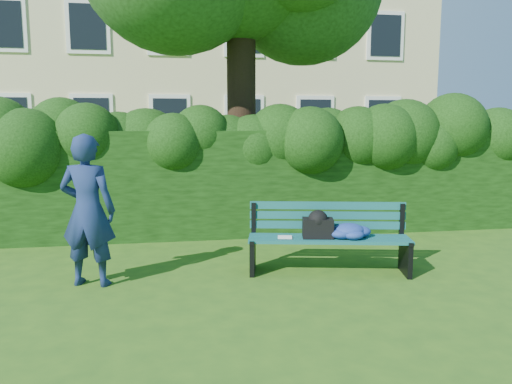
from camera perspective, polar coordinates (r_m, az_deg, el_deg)
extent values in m
plane|color=#2D5918|center=(6.76, 0.86, -8.71)|extent=(80.00, 80.00, 0.00)
cube|color=beige|center=(20.79, -6.55, 19.25)|extent=(16.00, 8.00, 12.00)
cube|color=white|center=(17.04, -26.29, 7.41)|extent=(1.30, 0.08, 1.60)
cube|color=black|center=(17.00, -26.33, 7.41)|extent=(1.05, 0.04, 1.35)
cube|color=white|center=(16.52, -18.22, 7.85)|extent=(1.30, 0.08, 1.60)
cube|color=black|center=(16.48, -18.24, 7.85)|extent=(1.05, 0.04, 1.35)
cube|color=white|center=(16.34, -9.79, 8.13)|extent=(1.30, 0.08, 1.60)
cube|color=black|center=(16.30, -9.79, 8.13)|extent=(1.05, 0.04, 1.35)
cube|color=white|center=(16.52, -1.35, 8.24)|extent=(1.30, 0.08, 1.60)
cube|color=black|center=(16.48, -1.33, 8.24)|extent=(1.05, 0.04, 1.35)
cube|color=white|center=(17.03, 6.75, 8.19)|extent=(1.30, 0.08, 1.60)
cube|color=black|center=(16.99, 6.79, 8.19)|extent=(1.05, 0.04, 1.35)
cube|color=white|center=(17.85, 14.24, 7.99)|extent=(1.30, 0.08, 1.60)
cube|color=black|center=(17.81, 14.29, 7.99)|extent=(1.05, 0.04, 1.35)
cube|color=white|center=(17.27, -26.90, 16.72)|extent=(1.30, 0.08, 1.60)
cube|color=black|center=(17.24, -26.94, 16.74)|extent=(1.05, 0.04, 1.35)
cube|color=white|center=(16.76, -18.66, 17.45)|extent=(1.30, 0.08, 1.60)
cube|color=black|center=(16.73, -18.69, 17.47)|extent=(1.05, 0.04, 1.35)
cube|color=white|center=(16.59, -10.04, 17.85)|extent=(1.30, 0.08, 1.60)
cube|color=black|center=(16.55, -10.04, 17.87)|extent=(1.05, 0.04, 1.35)
cube|color=white|center=(16.76, -1.38, 17.86)|extent=(1.30, 0.08, 1.60)
cube|color=black|center=(16.72, -1.36, 17.88)|extent=(1.05, 0.04, 1.35)
cube|color=white|center=(17.26, 6.91, 17.52)|extent=(1.30, 0.08, 1.60)
cube|color=black|center=(17.23, 6.95, 17.54)|extent=(1.05, 0.04, 1.35)
cube|color=white|center=(18.08, 14.56, 16.89)|extent=(1.30, 0.08, 1.60)
cube|color=black|center=(18.04, 14.61, 16.91)|extent=(1.05, 0.04, 1.35)
cube|color=black|center=(8.71, -1.76, 1.13)|extent=(10.00, 1.00, 1.80)
cylinder|color=black|center=(9.65, -1.69, 11.38)|extent=(0.54, 0.54, 5.02)
cube|color=#0E454A|center=(6.35, 8.52, -5.71)|extent=(2.05, 0.53, 0.04)
cube|color=#0E454A|center=(6.46, 8.40, -5.46)|extent=(2.05, 0.53, 0.04)
cube|color=#0E454A|center=(6.58, 8.29, -5.21)|extent=(2.05, 0.53, 0.04)
cube|color=#0E454A|center=(6.69, 8.19, -4.98)|extent=(2.05, 0.53, 0.04)
cube|color=#0E454A|center=(6.74, 8.14, -3.75)|extent=(2.03, 0.46, 0.10)
cube|color=#0E454A|center=(6.73, 8.15, -2.64)|extent=(2.03, 0.46, 0.10)
cube|color=#0E454A|center=(6.72, 8.17, -1.54)|extent=(2.03, 0.46, 0.10)
cube|color=black|center=(6.55, -0.37, -7.27)|extent=(0.16, 0.50, 0.44)
cube|color=black|center=(6.70, -0.27, -3.13)|extent=(0.07, 0.07, 0.45)
cube|color=black|center=(6.44, -0.39, -5.50)|extent=(0.15, 0.42, 0.05)
cube|color=black|center=(6.75, 16.71, -7.14)|extent=(0.16, 0.50, 0.44)
cube|color=black|center=(6.90, 16.33, -3.13)|extent=(0.07, 0.07, 0.45)
cube|color=black|center=(6.65, 16.90, -5.42)|extent=(0.15, 0.42, 0.05)
cube|color=white|center=(6.43, 3.32, -5.18)|extent=(0.20, 0.16, 0.02)
cube|color=black|center=(6.47, 7.07, -4.09)|extent=(0.43, 0.32, 0.25)
imported|color=navy|center=(6.22, -18.67, -2.03)|extent=(0.75, 0.59, 1.81)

